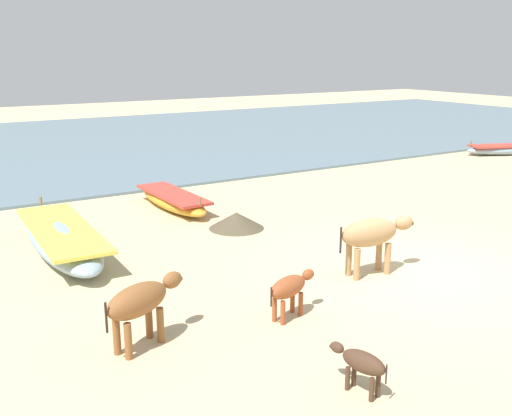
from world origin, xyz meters
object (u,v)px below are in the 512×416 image
Objects in this scene: calf_far_rust at (290,288)px; cow_adult_tan at (372,234)px; fishing_boat_2 at (508,149)px; calf_near_dark at (361,363)px; fishing_boat_5 at (62,239)px; cow_second_adult_brown at (140,302)px; fishing_boat_1 at (173,200)px.

cow_adult_tan is at bearing 0.97° from calf_far_rust.
calf_near_dark is at bearing 52.62° from fishing_boat_2.
fishing_boat_5 reaches higher than calf_far_rust.
cow_adult_tan reaches higher than calf_near_dark.
cow_second_adult_brown reaches higher than fishing_boat_5.
fishing_boat_1 is 6.43m from cow_adult_tan.
fishing_boat_1 is at bearing -56.44° from fishing_boat_5.
cow_second_adult_brown is (-0.07, -4.62, 0.37)m from fishing_boat_5.
fishing_boat_2 is at bearing 32.42° from cow_adult_tan.
fishing_boat_2 is 19.82m from cow_second_adult_brown.
fishing_boat_5 is at bearing 30.35° from fishing_boat_2.
cow_adult_tan reaches higher than fishing_boat_2.
calf_far_rust reaches higher than fishing_boat_2.
cow_adult_tan is at bearing -56.86° from calf_near_dark.
fishing_boat_5 reaches higher than fishing_boat_1.
fishing_boat_2 is at bearing -71.91° from calf_near_dark.
fishing_boat_2 is at bearing -0.36° from cow_second_adult_brown.
fishing_boat_1 is 0.92× the size of fishing_boat_2.
calf_near_dark is 3.12m from cow_second_adult_brown.
cow_adult_tan is 4.68m from cow_second_adult_brown.
fishing_boat_5 is 7.34m from calf_near_dark.
calf_far_rust is 2.33m from cow_second_adult_brown.
fishing_boat_5 is 5.42m from calf_far_rust.
fishing_boat_1 is 7.15m from calf_far_rust.
fishing_boat_1 is 14.90m from fishing_boat_2.
fishing_boat_1 is 3.19× the size of calf_far_rust.
cow_adult_tan reaches higher than fishing_boat_5.
cow_second_adult_brown is (-4.65, -0.43, -0.09)m from cow_adult_tan.
fishing_boat_1 is 4.00m from fishing_boat_5.
fishing_boat_5 is 6.23m from cow_adult_tan.
calf_near_dark is (1.76, -7.13, 0.09)m from fishing_boat_5.
fishing_boat_5 is (-18.28, -2.85, 0.08)m from fishing_boat_2.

